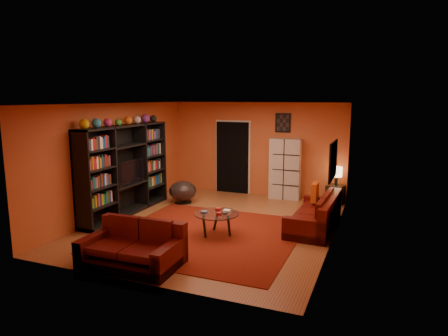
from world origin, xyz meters
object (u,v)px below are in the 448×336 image
at_px(coffee_table, 216,216).
at_px(bowl_chair, 183,191).
at_px(sofa, 318,215).
at_px(table_lamp, 336,172).
at_px(tv, 127,172).
at_px(loveseat, 134,247).
at_px(side_table, 335,195).
at_px(entertainment_unit, 125,170).
at_px(storage_cabinet, 285,169).

relative_size(coffee_table, bowl_chair, 1.26).
relative_size(sofa, table_lamp, 4.34).
relative_size(tv, coffee_table, 1.10).
relative_size(loveseat, bowl_chair, 2.26).
xyz_separation_m(side_table, table_lamp, (0.00, 0.00, 0.59)).
xyz_separation_m(loveseat, bowl_chair, (-1.07, 3.77, 0.03)).
height_order(tv, table_lamp, tv).
height_order(entertainment_unit, loveseat, entertainment_unit).
relative_size(entertainment_unit, table_lamp, 6.29).
height_order(entertainment_unit, table_lamp, entertainment_unit).
xyz_separation_m(sofa, storage_cabinet, (-1.25, 2.26, 0.53)).
height_order(bowl_chair, side_table, bowl_chair).
height_order(sofa, bowl_chair, sofa).
xyz_separation_m(coffee_table, bowl_chair, (-1.80, 1.99, -0.10)).
distance_m(sofa, loveseat, 3.90).
xyz_separation_m(tv, bowl_chair, (0.74, 1.37, -0.70)).
bearing_deg(storage_cabinet, table_lamp, -6.03).
xyz_separation_m(entertainment_unit, storage_cabinet, (3.16, 2.80, -0.23)).
bearing_deg(bowl_chair, table_lamp, 19.79).
distance_m(storage_cabinet, table_lamp, 1.36).
relative_size(loveseat, side_table, 3.23).
distance_m(loveseat, side_table, 5.76).
xyz_separation_m(coffee_table, table_lamp, (1.93, 3.34, 0.43)).
height_order(loveseat, storage_cabinet, storage_cabinet).
bearing_deg(table_lamp, tv, -148.78).
height_order(entertainment_unit, tv, entertainment_unit).
bearing_deg(entertainment_unit, side_table, 30.86).
distance_m(sofa, side_table, 2.17).
bearing_deg(storage_cabinet, loveseat, -105.83).
distance_m(sofa, table_lamp, 2.23).
xyz_separation_m(tv, coffee_table, (2.54, -0.63, -0.60)).
bearing_deg(side_table, bowl_chair, -160.21).
xyz_separation_m(sofa, side_table, (0.11, 2.16, -0.04)).
xyz_separation_m(entertainment_unit, tv, (0.05, -0.01, -0.04)).
distance_m(entertainment_unit, table_lamp, 5.27).
bearing_deg(sofa, storage_cabinet, 120.93).
distance_m(tv, loveseat, 3.10).
relative_size(side_table, table_lamp, 1.05).
distance_m(tv, sofa, 4.45).
height_order(tv, side_table, tv).
height_order(sofa, loveseat, same).
bearing_deg(loveseat, side_table, -28.85).
bearing_deg(storage_cabinet, entertainment_unit, -140.31).
bearing_deg(side_table, coffee_table, -120.07).
xyz_separation_m(entertainment_unit, loveseat, (1.86, -2.41, -0.77)).
bearing_deg(table_lamp, storage_cabinet, 175.83).
height_order(loveseat, bowl_chair, loveseat).
bearing_deg(bowl_chair, side_table, 19.79).
bearing_deg(coffee_table, sofa, 32.82).
distance_m(tv, side_table, 5.28).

